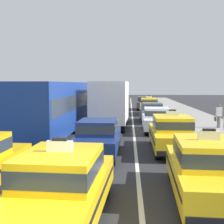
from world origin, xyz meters
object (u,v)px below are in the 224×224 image
bus_left_second (55,105)px  taxi_right_nearest (207,168)px  sedan_right_sixth (144,103)px  sedan_center_second (98,137)px  taxi_left_third (79,108)px  taxi_center_nearest (62,185)px  box_truck_center_third (112,103)px  sedan_right_fourth (151,112)px  sedan_right_third (157,119)px  taxi_right_fifth (149,106)px  taxi_right_second (172,133)px  pedestrian_near_crosswalk (219,116)px

bus_left_second → taxi_right_nearest: (6.57, -9.88, -0.94)m
bus_left_second → sedan_right_sixth: bearing=70.7°
sedan_center_second → taxi_left_third: bearing=102.8°
taxi_center_nearest → box_truck_center_third: (0.23, 14.80, 0.90)m
sedan_right_fourth → sedan_right_third: bearing=-90.5°
sedan_right_sixth → taxi_right_fifth: bearing=-88.2°
taxi_center_nearest → sedan_center_second: bearing=88.6°
sedan_center_second → taxi_right_second: bearing=17.8°
taxi_right_nearest → pedestrian_near_crosswalk: 13.10m
taxi_right_second → taxi_right_fifth: 16.63m
taxi_right_nearest → taxi_right_fifth: bearing=90.1°
taxi_right_fifth → sedan_right_sixth: size_ratio=1.05×
taxi_left_third → taxi_right_nearest: 20.04m
sedan_right_fourth → sedan_right_sixth: (0.01, 11.58, 0.00)m
taxi_left_third → taxi_right_fifth: bearing=27.7°
box_truck_center_third → pedestrian_near_crosswalk: size_ratio=4.41×
pedestrian_near_crosswalk → taxi_left_third: bearing=148.9°
sedan_right_fourth → taxi_center_nearest: bearing=-100.5°
taxi_center_nearest → sedan_right_sixth: taxi_center_nearest is taller
taxi_left_third → pedestrian_near_crosswalk: size_ratio=2.88×
taxi_right_nearest → sedan_right_sixth: (-0.24, 28.00, -0.03)m
sedan_center_second → sedan_right_sixth: 23.54m
taxi_right_second → sedan_right_third: size_ratio=1.06×
sedan_right_third → pedestrian_near_crosswalk: 4.42m
sedan_center_second → sedan_right_third: (3.12, 6.72, 0.00)m
bus_left_second → taxi_left_third: bearing=90.5°
bus_left_second → taxi_left_third: bus_left_second is taller
taxi_left_third → taxi_center_nearest: 20.68m
taxi_right_nearest → taxi_right_second: size_ratio=1.01×
taxi_right_fifth → box_truck_center_third: bearing=-109.8°
sedan_right_fourth → taxi_right_fifth: (0.19, 5.93, 0.03)m
bus_left_second → box_truck_center_third: size_ratio=1.60×
bus_left_second → pedestrian_near_crosswalk: bearing=13.8°
bus_left_second → taxi_right_fifth: bus_left_second is taller
bus_left_second → box_truck_center_third: bearing=46.2°
sedan_center_second → sedan_right_fourth: size_ratio=1.00×
sedan_right_fourth → pedestrian_near_crosswalk: pedestrian_near_crosswalk is taller
sedan_right_third → sedan_right_sixth: size_ratio=0.99×
pedestrian_near_crosswalk → sedan_right_sixth: bearing=105.3°
taxi_right_fifth → taxi_right_nearest: bearing=-89.9°
sedan_right_fourth → sedan_right_sixth: 11.58m
taxi_right_nearest → sedan_right_third: size_ratio=1.07×
taxi_center_nearest → sedan_right_fourth: (3.32, 17.97, -0.03)m
bus_left_second → taxi_right_second: size_ratio=2.45×
sedan_right_third → sedan_right_fourth: bearing=89.5°
taxi_left_third → taxi_center_nearest: bearing=-81.4°
taxi_center_nearest → taxi_left_third: bearing=98.6°
taxi_center_nearest → sedan_right_sixth: 29.73m
box_truck_center_third → sedan_right_sixth: bearing=78.1°
taxi_right_nearest → sedan_right_fourth: (-0.24, 16.43, -0.03)m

